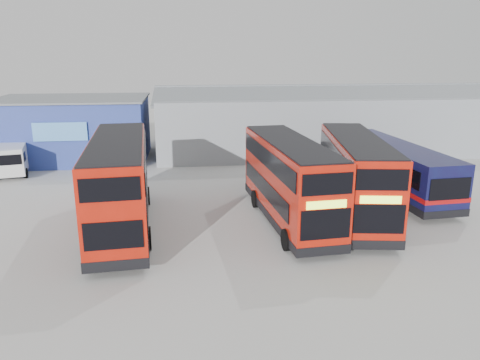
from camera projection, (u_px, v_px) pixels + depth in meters
ground_plane at (279, 230)px, 24.00m from camera, size 120.00×120.00×0.00m
office_block at (73, 128)px, 38.98m from camera, size 12.30×8.32×5.12m
maintenance_shed at (323, 120)px, 43.32m from camera, size 30.50×12.00×5.89m
double_decker_left at (120, 186)px, 23.44m from camera, size 3.53×11.25×4.68m
double_decker_centre at (289, 182)px, 24.59m from camera, size 3.38×10.60×4.41m
double_decker_right at (355, 178)px, 25.31m from camera, size 4.05×10.70×4.43m
single_decker_blue at (393, 169)px, 29.83m from camera, size 3.61×11.90×3.18m
panel_van at (12, 157)px, 34.60m from camera, size 3.08×5.43×2.24m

